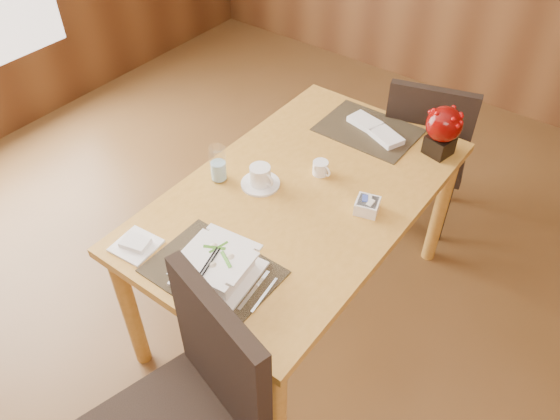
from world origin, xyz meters
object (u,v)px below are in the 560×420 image
Objects in this scene: bread_plate at (136,246)px; near_chair at (192,408)px; dining_table at (301,208)px; water_glass at (218,164)px; creamer_jug at (320,168)px; coffee_cup at (260,177)px; berry_decor at (443,128)px; soup_setting at (218,266)px; far_chair at (425,147)px; sugar_caddy at (367,206)px.

near_chair is at bearing -28.36° from bread_plate.
dining_table is 9.82× the size of bread_plate.
creamer_jug is at bearing 41.73° from water_glass.
near_chair is (0.39, -0.85, -0.21)m from coffee_cup.
bread_plate is at bearing -105.04° from coffee_cup.
near_chair is (0.55, -0.77, -0.25)m from water_glass.
dining_table is 6.38× the size of berry_decor.
water_glass is (-0.33, -0.15, 0.18)m from dining_table.
soup_setting reaches higher than coffee_cup.
soup_setting is at bearing 132.77° from near_chair.
soup_setting is 1.77× the size of water_glass.
creamer_jug is at bearing 117.24° from near_chair.
dining_table is 0.71m from berry_decor.
bread_plate is 0.16× the size of far_chair.
far_chair is (0.17, 0.89, -0.12)m from dining_table.
berry_decor is at bearing 59.79° from dining_table.
bread_plate is at bearing 166.86° from near_chair.
berry_decor is 1.54m from near_chair.
dining_table is 9.06× the size of coffee_cup.
far_chair is (0.34, 0.96, -0.26)m from coffee_cup.
near_chair reaches higher than creamer_jug.
berry_decor is at bearing 52.40° from coffee_cup.
berry_decor is at bearing 102.30° from far_chair.
berry_decor is (0.67, 0.73, 0.05)m from water_glass.
far_chair is at bearing 97.11° from sugar_caddy.
bread_plate is (-0.31, -0.63, 0.10)m from dining_table.
soup_setting is 1.24× the size of berry_decor.
water_glass is 1.91× the size of creamer_jug.
far_chair is (-0.05, 1.81, -0.05)m from near_chair.
soup_setting is at bearing -86.93° from dining_table.
near_chair is at bearing -64.55° from creamer_jug.
dining_table is at bearing 118.81° from near_chair.
water_glass is at bearing 140.62° from near_chair.
coffee_cup is at bearing 104.78° from soup_setting.
creamer_jug is (0.16, 0.21, -0.01)m from coffee_cup.
bread_plate is 1.61m from far_chair.
sugar_caddy reaches higher than dining_table.
soup_setting is 0.66m from sugar_caddy.
bread_plate is at bearing -116.48° from dining_table.
far_chair reaches higher than soup_setting.
creamer_jug is (0.32, 0.29, -0.05)m from water_glass.
sugar_caddy is 0.09× the size of near_chair.
sugar_caddy is at bearing 102.01° from near_chair.
sugar_caddy is at bearing 16.06° from coffee_cup.
bread_plate is at bearing -98.44° from creamer_jug.
creamer_jug is 0.29m from sugar_caddy.
berry_decor is 0.23× the size of near_chair.
near_chair reaches higher than water_glass.
sugar_caddy is 0.87m from far_chair.
creamer_jug is 1.10m from near_chair.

